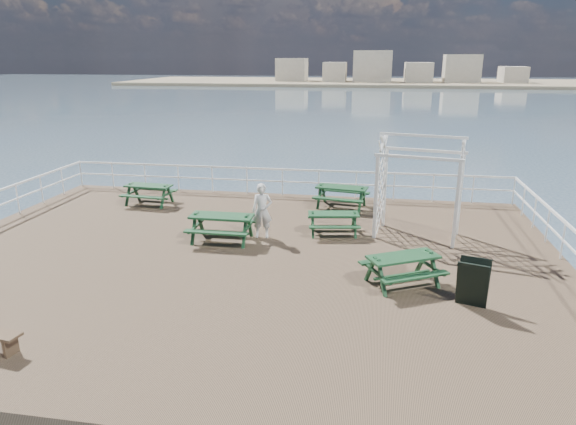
{
  "coord_description": "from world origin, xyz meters",
  "views": [
    {
      "loc": [
        3.61,
        -12.98,
        5.4
      ],
      "look_at": [
        1.24,
        0.89,
        1.1
      ],
      "focal_mm": 32.0,
      "sensor_mm": 36.0,
      "label": 1
    }
  ],
  "objects_px": {
    "picnic_table_d": "(222,222)",
    "trellis_arbor": "(419,192)",
    "picnic_table_e": "(403,264)",
    "picnic_table_b": "(333,219)",
    "picnic_table_a": "(149,190)",
    "person": "(262,211)",
    "picnic_table_c": "(342,192)"
  },
  "relations": [
    {
      "from": "picnic_table_b",
      "to": "person",
      "type": "bearing_deg",
      "value": -171.93
    },
    {
      "from": "person",
      "to": "trellis_arbor",
      "type": "bearing_deg",
      "value": 2.14
    },
    {
      "from": "picnic_table_b",
      "to": "person",
      "type": "height_order",
      "value": "person"
    },
    {
      "from": "picnic_table_b",
      "to": "picnic_table_c",
      "type": "relative_size",
      "value": 0.85
    },
    {
      "from": "person",
      "to": "picnic_table_d",
      "type": "bearing_deg",
      "value": -163.47
    },
    {
      "from": "picnic_table_e",
      "to": "picnic_table_b",
      "type": "bearing_deg",
      "value": 91.06
    },
    {
      "from": "trellis_arbor",
      "to": "picnic_table_d",
      "type": "bearing_deg",
      "value": -153.79
    },
    {
      "from": "picnic_table_d",
      "to": "picnic_table_e",
      "type": "xyz_separation_m",
      "value": [
        5.27,
        -2.27,
        -0.05
      ]
    },
    {
      "from": "picnic_table_d",
      "to": "picnic_table_e",
      "type": "height_order",
      "value": "picnic_table_d"
    },
    {
      "from": "picnic_table_b",
      "to": "picnic_table_c",
      "type": "distance_m",
      "value": 3.0
    },
    {
      "from": "picnic_table_c",
      "to": "person",
      "type": "bearing_deg",
      "value": -110.97
    },
    {
      "from": "picnic_table_d",
      "to": "picnic_table_e",
      "type": "bearing_deg",
      "value": -23.18
    },
    {
      "from": "picnic_table_a",
      "to": "trellis_arbor",
      "type": "distance_m",
      "value": 10.0
    },
    {
      "from": "picnic_table_c",
      "to": "picnic_table_d",
      "type": "height_order",
      "value": "picnic_table_d"
    },
    {
      "from": "picnic_table_d",
      "to": "trellis_arbor",
      "type": "relative_size",
      "value": 0.6
    },
    {
      "from": "picnic_table_d",
      "to": "person",
      "type": "bearing_deg",
      "value": 25.17
    },
    {
      "from": "picnic_table_a",
      "to": "picnic_table_b",
      "type": "distance_m",
      "value": 7.53
    },
    {
      "from": "picnic_table_e",
      "to": "trellis_arbor",
      "type": "distance_m",
      "value": 3.83
    },
    {
      "from": "picnic_table_e",
      "to": "picnic_table_d",
      "type": "bearing_deg",
      "value": 128.02
    },
    {
      "from": "picnic_table_c",
      "to": "picnic_table_e",
      "type": "bearing_deg",
      "value": -63.44
    },
    {
      "from": "picnic_table_c",
      "to": "trellis_arbor",
      "type": "relative_size",
      "value": 0.65
    },
    {
      "from": "picnic_table_b",
      "to": "picnic_table_e",
      "type": "relative_size",
      "value": 0.8
    },
    {
      "from": "picnic_table_d",
      "to": "trellis_arbor",
      "type": "xyz_separation_m",
      "value": [
        5.85,
        1.42,
        0.82
      ]
    },
    {
      "from": "picnic_table_a",
      "to": "picnic_table_d",
      "type": "relative_size",
      "value": 0.97
    },
    {
      "from": "picnic_table_a",
      "to": "picnic_table_e",
      "type": "bearing_deg",
      "value": -27.76
    },
    {
      "from": "trellis_arbor",
      "to": "person",
      "type": "relative_size",
      "value": 1.87
    },
    {
      "from": "picnic_table_e",
      "to": "person",
      "type": "bearing_deg",
      "value": 117.19
    },
    {
      "from": "picnic_table_a",
      "to": "picnic_table_e",
      "type": "xyz_separation_m",
      "value": [
        9.18,
        -5.72,
        0.0
      ]
    },
    {
      "from": "picnic_table_a",
      "to": "picnic_table_b",
      "type": "relative_size",
      "value": 1.04
    },
    {
      "from": "picnic_table_d",
      "to": "person",
      "type": "relative_size",
      "value": 1.12
    },
    {
      "from": "picnic_table_c",
      "to": "picnic_table_e",
      "type": "distance_m",
      "value": 6.76
    },
    {
      "from": "picnic_table_e",
      "to": "person",
      "type": "height_order",
      "value": "person"
    }
  ]
}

